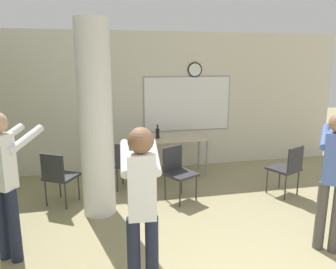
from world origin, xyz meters
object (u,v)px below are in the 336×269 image
chair_near_pillar (58,174)px  person_playing_side (334,171)px  person_watching_back (4,175)px  chair_table_front (178,169)px  folding_table (167,141)px  bottle_on_table (158,133)px  chair_mid_room (288,166)px  chair_table_left (129,162)px  person_playing_front (142,202)px

chair_near_pillar → person_playing_side: (3.28, -1.97, 0.48)m
person_playing_side → person_watching_back: person_watching_back is taller
chair_table_front → person_watching_back: bearing=-151.9°
chair_table_front → chair_near_pillar: 1.88m
folding_table → bottle_on_table: 0.25m
folding_table → bottle_on_table: (-0.19, -0.01, 0.16)m
chair_mid_room → chair_table_left: bearing=162.9°
chair_table_front → folding_table: bearing=86.6°
person_playing_side → bottle_on_table: bearing=117.5°
bottle_on_table → person_playing_front: bearing=-102.9°
chair_table_front → chair_mid_room: (1.83, -0.25, 0.00)m
chair_near_pillar → person_watching_back: 1.51m
chair_mid_room → person_watching_back: person_watching_back is taller
chair_table_front → person_playing_front: 2.39m
chair_near_pillar → chair_table_front: bearing=-4.9°
person_playing_front → bottle_on_table: bearing=77.1°
chair_mid_room → person_playing_side: 1.69m
bottle_on_table → person_playing_side: bearing=-62.5°
chair_table_front → person_playing_side: 2.34m
chair_table_left → person_playing_front: bearing=-92.8°
chair_table_left → folding_table: bearing=36.0°
bottle_on_table → chair_table_left: bearing=-136.9°
folding_table → person_playing_front: size_ratio=0.94×
folding_table → chair_near_pillar: (-1.94, -0.97, -0.20)m
folding_table → chair_near_pillar: bearing=-153.3°
person_playing_side → chair_table_front: bearing=127.9°
bottle_on_table → person_watching_back: bearing=-132.6°
bottle_on_table → person_playing_side: (1.53, -2.94, 0.12)m
chair_mid_room → person_playing_front: (-2.71, -1.92, 0.48)m
folding_table → chair_table_front: (-0.07, -1.13, -0.20)m
person_playing_side → person_playing_front: bearing=-171.1°
person_watching_back → folding_table: bearing=45.1°
folding_table → person_playing_side: (1.34, -2.94, 0.28)m
bottle_on_table → chair_table_left: bottle_on_table is taller
chair_table_front → person_watching_back: (-2.27, -1.21, 0.50)m
chair_table_front → chair_near_pillar: (-1.87, 0.16, 0.00)m
chair_near_pillar → chair_table_left: (1.13, 0.38, 0.00)m
person_playing_front → person_watching_back: bearing=145.3°
person_playing_side → person_watching_back: 3.72m
chair_table_front → person_playing_front: person_playing_front is taller
person_playing_front → person_watching_back: size_ratio=0.98×
person_playing_front → chair_table_front: bearing=67.9°
folding_table → chair_near_pillar: 2.18m
chair_table_left → person_playing_side: 3.23m
chair_mid_room → person_playing_front: person_playing_front is taller
chair_near_pillar → person_playing_front: size_ratio=0.51×
chair_mid_room → person_playing_front: size_ratio=0.51×
bottle_on_table → chair_table_front: bottle_on_table is taller
chair_near_pillar → folding_table: bearing=26.7°
person_playing_side → person_watching_back: bearing=170.7°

